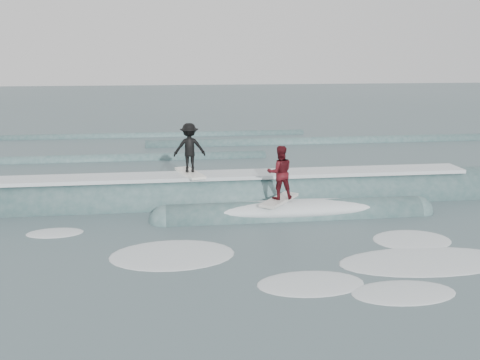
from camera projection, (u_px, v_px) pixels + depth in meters
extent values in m
plane|color=#3B5256|center=(258.00, 249.00, 15.69)|extent=(160.00, 160.00, 0.00)
cylinder|color=#365A5B|center=(237.00, 202.00, 20.69)|extent=(21.59, 2.00, 2.00)
cylinder|color=#365A5B|center=(295.00, 217.00, 18.79)|extent=(9.00, 1.17, 1.17)
sphere|color=#365A5B|center=(166.00, 222.00, 18.23)|extent=(1.17, 1.17, 1.17)
sphere|color=#365A5B|center=(416.00, 212.00, 19.36)|extent=(1.17, 1.17, 1.17)
cube|color=white|center=(237.00, 175.00, 20.44)|extent=(18.00, 1.30, 0.14)
ellipsoid|color=white|center=(295.00, 209.00, 18.72)|extent=(7.60, 1.30, 0.60)
cube|color=white|center=(190.00, 173.00, 20.19)|extent=(1.12, 2.07, 0.10)
imported|color=black|center=(189.00, 148.00, 19.96)|extent=(1.21, 0.71, 1.84)
cube|color=silver|center=(279.00, 200.00, 18.57)|extent=(1.66, 1.92, 0.10)
imported|color=#480D13|center=(280.00, 172.00, 18.34)|extent=(0.92, 0.73, 1.86)
ellipsoid|color=white|center=(172.00, 255.00, 15.28)|extent=(3.57, 2.44, 0.10)
ellipsoid|color=white|center=(426.00, 261.00, 14.80)|extent=(3.94, 2.69, 0.10)
ellipsoid|color=white|center=(55.00, 233.00, 17.10)|extent=(2.05, 1.40, 0.10)
ellipsoid|color=white|center=(311.00, 284.00, 13.38)|extent=(2.26, 1.54, 0.10)
ellipsoid|color=white|center=(403.00, 293.00, 12.87)|extent=(2.54, 1.73, 0.10)
ellipsoid|color=white|center=(412.00, 240.00, 16.48)|extent=(2.43, 1.65, 0.10)
cylinder|color=#365A5B|center=(59.00, 162.00, 28.14)|extent=(22.00, 0.70, 0.70)
cylinder|color=#365A5B|center=(321.00, 143.00, 33.93)|extent=(22.00, 0.80, 0.80)
cylinder|color=#365A5B|center=(145.00, 137.00, 36.37)|extent=(22.00, 0.60, 0.60)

